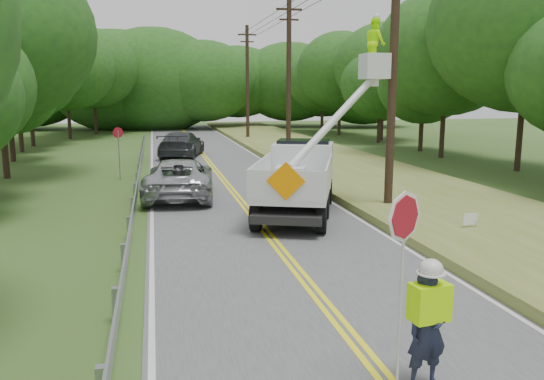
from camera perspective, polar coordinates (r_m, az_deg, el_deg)
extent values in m
plane|color=#38511E|center=(10.47, 7.26, -13.97)|extent=(140.00, 140.00, 0.00)
cube|color=#4D4D50|center=(23.59, -4.16, -0.16)|extent=(7.20, 96.00, 0.02)
cube|color=#FFF219|center=(23.57, -4.40, -0.13)|extent=(0.12, 96.00, 0.00)
cube|color=#FFF219|center=(23.60, -3.92, -0.11)|extent=(0.12, 96.00, 0.00)
cube|color=silver|center=(23.36, -12.57, -0.45)|extent=(0.12, 96.00, 0.00)
cube|color=silver|center=(24.31, 3.91, 0.19)|extent=(0.12, 96.00, 0.00)
cube|color=gray|center=(10.75, -16.19, -11.62)|extent=(0.12, 0.14, 0.70)
cube|color=gray|center=(13.58, -15.39, -6.93)|extent=(0.12, 0.14, 0.70)
cube|color=gray|center=(16.46, -14.88, -3.88)|extent=(0.12, 0.14, 0.70)
cube|color=gray|center=(19.39, -14.53, -1.74)|extent=(0.12, 0.14, 0.70)
cube|color=gray|center=(22.33, -14.27, -0.16)|extent=(0.12, 0.14, 0.70)
cube|color=gray|center=(25.29, -14.07, 1.05)|extent=(0.12, 0.14, 0.70)
cube|color=gray|center=(28.25, -13.91, 2.01)|extent=(0.12, 0.14, 0.70)
cube|color=gray|center=(31.23, -13.78, 2.78)|extent=(0.12, 0.14, 0.70)
cube|color=gray|center=(34.20, -13.67, 3.42)|extent=(0.12, 0.14, 0.70)
cube|color=gray|center=(37.18, -13.58, 3.96)|extent=(0.12, 0.14, 0.70)
cube|color=gray|center=(40.17, -13.51, 4.41)|extent=(0.12, 0.14, 0.70)
cube|color=gray|center=(43.15, -13.44, 4.81)|extent=(0.12, 0.14, 0.70)
cube|color=gray|center=(46.14, -13.39, 5.15)|extent=(0.12, 0.14, 0.70)
cube|color=gray|center=(24.26, -13.92, 1.27)|extent=(0.05, 48.00, 0.34)
cylinder|color=black|center=(19.79, 12.66, 12.14)|extent=(0.30, 0.30, 10.00)
cylinder|color=black|center=(34.00, 1.78, 11.52)|extent=(0.30, 0.30, 10.00)
cube|color=black|center=(34.34, 1.82, 18.54)|extent=(1.60, 0.12, 0.12)
cube|color=black|center=(34.26, 1.81, 17.55)|extent=(1.20, 0.10, 0.10)
cylinder|color=black|center=(48.68, -2.61, 11.15)|extent=(0.30, 0.30, 10.00)
cube|color=black|center=(48.92, -2.65, 16.08)|extent=(1.60, 0.12, 0.12)
cube|color=black|center=(48.86, -2.65, 15.38)|extent=(1.20, 0.10, 0.10)
cube|color=olive|center=(25.54, 11.80, 0.78)|extent=(7.00, 96.00, 0.30)
cylinder|color=#332319|center=(30.07, -26.48, 4.96)|extent=(0.32, 0.32, 4.09)
cylinder|color=#332319|center=(37.27, -25.77, 4.57)|extent=(0.32, 0.32, 2.43)
ellipsoid|color=#21481A|center=(37.15, -26.13, 9.12)|extent=(5.66, 5.66, 4.98)
cylinder|color=#332319|center=(42.93, -25.00, 5.22)|extent=(0.32, 0.32, 2.38)
ellipsoid|color=#21481A|center=(42.82, -25.29, 9.09)|extent=(5.54, 5.54, 4.88)
cylinder|color=#332319|center=(47.28, -24.02, 6.16)|extent=(0.32, 0.32, 3.17)
ellipsoid|color=#21481A|center=(47.21, -24.37, 10.84)|extent=(7.39, 7.39, 6.51)
cylinder|color=#332319|center=(53.34, -20.65, 7.06)|extent=(0.32, 0.32, 3.71)
ellipsoid|color=#21481A|center=(53.33, -20.96, 11.92)|extent=(8.66, 8.66, 7.62)
cylinder|color=#332319|center=(58.28, -18.16, 7.49)|extent=(0.32, 0.32, 3.84)
ellipsoid|color=#21481A|center=(58.27, -18.42, 12.09)|extent=(8.95, 8.95, 7.88)
cylinder|color=#332319|center=(32.44, 24.73, 5.80)|extent=(0.32, 0.32, 4.53)
ellipsoid|color=#21481A|center=(32.57, 25.49, 15.54)|extent=(10.56, 10.56, 9.29)
cylinder|color=#332319|center=(37.29, 17.57, 6.28)|extent=(0.32, 0.32, 3.94)
ellipsoid|color=#21481A|center=(37.30, 17.98, 13.66)|extent=(9.18, 9.18, 8.08)
cylinder|color=#332319|center=(41.07, 15.47, 5.96)|extent=(0.32, 0.32, 2.85)
ellipsoid|color=#21481A|center=(40.98, 15.71, 10.82)|extent=(6.65, 6.65, 5.85)
cylinder|color=#332319|center=(46.98, 11.23, 6.65)|extent=(0.32, 0.32, 2.87)
ellipsoid|color=#21481A|center=(46.90, 11.39, 10.93)|extent=(6.70, 6.70, 5.90)
cylinder|color=#332319|center=(49.48, 11.52, 7.32)|extent=(0.32, 0.32, 3.74)
ellipsoid|color=#21481A|center=(49.47, 11.72, 12.60)|extent=(8.72, 8.72, 7.67)
cylinder|color=#332319|center=(54.76, 7.12, 7.69)|extent=(0.32, 0.32, 3.69)
ellipsoid|color=#21481A|center=(54.75, 7.23, 12.42)|extent=(8.62, 8.62, 7.58)
cylinder|color=#332319|center=(58.27, 5.31, 7.65)|extent=(0.32, 0.32, 3.23)
ellipsoid|color=#21481A|center=(58.22, 5.37, 11.54)|extent=(7.54, 7.54, 6.63)
ellipsoid|color=#21481A|center=(68.32, -24.40, 10.44)|extent=(13.94, 10.45, 10.45)
ellipsoid|color=#21481A|center=(66.85, -20.35, 10.74)|extent=(10.45, 7.83, 7.83)
ellipsoid|color=#21481A|center=(65.51, -16.20, 10.99)|extent=(15.50, 11.63, 11.63)
ellipsoid|color=#21481A|center=(65.12, -12.33, 11.16)|extent=(16.32, 12.24, 12.24)
ellipsoid|color=#21481A|center=(63.64, -7.32, 11.34)|extent=(12.37, 9.28, 9.28)
ellipsoid|color=#21481A|center=(67.57, -3.62, 11.34)|extent=(11.63, 8.72, 8.72)
ellipsoid|color=#21481A|center=(68.06, 1.97, 11.34)|extent=(12.92, 9.69, 9.69)
ellipsoid|color=#21481A|center=(68.28, 5.41, 11.30)|extent=(11.45, 8.59, 8.59)
ellipsoid|color=#21481A|center=(67.98, 9.79, 11.20)|extent=(13.80, 10.35, 10.35)
imported|color=#191E33|center=(8.34, 16.14, -13.91)|extent=(0.71, 0.52, 1.81)
cube|color=#A9F600|center=(8.19, 16.29, -11.29)|extent=(0.59, 0.41, 0.55)
ellipsoid|color=silver|center=(8.02, 16.47, -7.93)|extent=(0.34, 0.34, 0.27)
cylinder|color=#B7B7B7|center=(8.00, 13.39, -12.05)|extent=(0.04, 0.04, 2.53)
cylinder|color=maroon|center=(7.60, 13.81, -2.75)|extent=(0.64, 0.39, 0.72)
cylinder|color=black|center=(16.76, -1.69, -2.73)|extent=(0.63, 1.02, 0.97)
cylinder|color=black|center=(16.54, 5.25, -2.95)|extent=(0.63, 1.02, 0.97)
cylinder|color=black|center=(18.71, -0.62, -1.34)|extent=(0.63, 1.02, 0.97)
cylinder|color=black|center=(18.52, 5.59, -1.52)|extent=(0.63, 1.02, 0.97)
cylinder|color=black|center=(21.17, 0.44, 0.03)|extent=(0.63, 1.02, 0.97)
cylinder|color=black|center=(21.00, 5.92, -0.11)|extent=(0.63, 1.02, 0.97)
cube|color=black|center=(18.87, 2.56, -1.04)|extent=(4.27, 6.81, 0.25)
cube|color=silver|center=(18.08, 2.35, 0.10)|extent=(3.82, 5.18, 0.22)
cube|color=silver|center=(18.15, -1.23, 1.76)|extent=(1.70, 4.38, 0.91)
cube|color=silver|center=(17.92, 6.00, 1.60)|extent=(1.70, 4.38, 0.91)
cube|color=silver|center=(15.74, 1.49, 0.43)|extent=(2.20, 0.88, 0.91)
cube|color=silver|center=(21.42, 3.31, 2.52)|extent=(2.81, 2.60, 1.82)
cube|color=black|center=(21.54, 3.38, 4.32)|extent=(2.36, 1.94, 0.76)
cube|color=silver|center=(16.91, 1.97, 1.12)|extent=(1.17, 1.17, 0.81)
cube|color=silver|center=(19.52, 10.77, 12.71)|extent=(0.86, 0.86, 0.86)
imported|color=#A9F600|center=(19.57, 10.85, 15.06)|extent=(0.62, 0.80, 1.65)
cube|color=#FF8C00|center=(15.64, 1.47, 0.94)|extent=(1.09, 0.44, 1.15)
imported|color=#AAADB1|center=(22.38, -9.74, 1.26)|extent=(3.21, 5.99, 1.60)
imported|color=#363A3F|center=(36.52, -9.52, 4.80)|extent=(3.66, 6.18, 1.68)
cylinder|color=gray|center=(27.65, -15.85, 3.55)|extent=(0.06, 0.06, 2.44)
cylinder|color=maroon|center=(27.55, -15.96, 5.84)|extent=(0.49, 0.29, 0.55)
cube|color=white|center=(17.20, 20.21, -2.90)|extent=(0.50, 0.07, 0.35)
cylinder|color=gray|center=(17.16, 19.59, -3.91)|extent=(0.02, 0.02, 0.50)
cylinder|color=gray|center=(17.37, 20.71, -3.81)|extent=(0.02, 0.02, 0.50)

